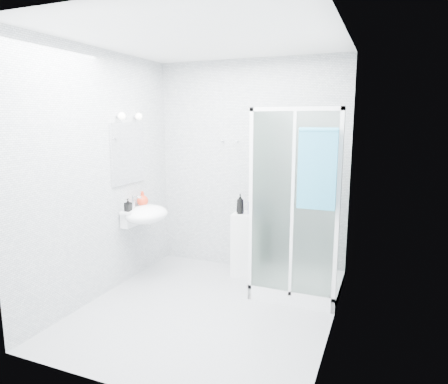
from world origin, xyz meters
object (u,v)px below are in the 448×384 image
at_px(wall_basin, 145,215).
at_px(hand_towel, 317,167).
at_px(shampoo_bottle_b, 253,205).
at_px(soap_dispenser_orange, 143,198).
at_px(shampoo_bottle_a, 240,204).
at_px(shower_enclosure, 291,253).
at_px(soap_dispenser_black, 128,205).
at_px(storage_cabinet, 246,244).

distance_m(wall_basin, hand_towel, 2.07).
relative_size(shampoo_bottle_b, soap_dispenser_orange, 1.20).
xyz_separation_m(shampoo_bottle_a, shampoo_bottle_b, (0.13, 0.07, -0.01)).
distance_m(shower_enclosure, wall_basin, 1.72).
bearing_deg(hand_towel, shampoo_bottle_b, 140.16).
bearing_deg(soap_dispenser_orange, shampoo_bottle_a, 20.78).
bearing_deg(wall_basin, shampoo_bottle_a, 30.04).
relative_size(wall_basin, hand_towel, 0.73).
xyz_separation_m(shampoo_bottle_b, soap_dispenser_black, (-1.21, -0.80, 0.06)).
bearing_deg(storage_cabinet, soap_dispenser_orange, -163.73).
bearing_deg(wall_basin, shampoo_bottle_b, 29.80).
height_order(shower_enclosure, shampoo_bottle_a, shower_enclosure).
height_order(storage_cabinet, soap_dispenser_black, soap_dispenser_black).
bearing_deg(storage_cabinet, soap_dispenser_black, -151.14).
bearing_deg(shower_enclosure, shampoo_bottle_b, 149.98).
height_order(storage_cabinet, soap_dispenser_orange, soap_dispenser_orange).
relative_size(shower_enclosure, hand_towel, 2.62).
bearing_deg(storage_cabinet, shampoo_bottle_a, -155.02).
xyz_separation_m(wall_basin, soap_dispenser_orange, (-0.12, 0.15, 0.15)).
relative_size(shampoo_bottle_b, soap_dispenser_black, 1.45).
height_order(wall_basin, soap_dispenser_orange, soap_dispenser_orange).
bearing_deg(shampoo_bottle_a, wall_basin, -149.96).
bearing_deg(soap_dispenser_black, shampoo_bottle_a, 34.20).
bearing_deg(shampoo_bottle_b, shower_enclosure, -30.02).
bearing_deg(shampoo_bottle_a, soap_dispenser_orange, -159.22).
bearing_deg(wall_basin, shower_enclosure, 10.81).
relative_size(wall_basin, shampoo_bottle_a, 2.33).
bearing_deg(shampoo_bottle_a, hand_towel, -33.03).
relative_size(storage_cabinet, shampoo_bottle_b, 3.66).
relative_size(wall_basin, soap_dispenser_black, 3.84).
bearing_deg(hand_towel, shower_enclosure, 127.86).
xyz_separation_m(storage_cabinet, soap_dispenser_black, (-1.15, -0.77, 0.55)).
bearing_deg(hand_towel, soap_dispenser_orange, 173.69).
relative_size(wall_basin, shampoo_bottle_b, 2.65).
bearing_deg(hand_towel, soap_dispenser_black, -177.64).
relative_size(shampoo_bottle_a, soap_dispenser_black, 1.65).
bearing_deg(shampoo_bottle_a, storage_cabinet, 30.07).
xyz_separation_m(shower_enclosure, shampoo_bottle_a, (-0.68, 0.25, 0.45)).
bearing_deg(soap_dispenser_black, wall_basin, 58.09).
height_order(hand_towel, soap_dispenser_orange, hand_towel).
bearing_deg(hand_towel, shampoo_bottle_a, 146.97).
bearing_deg(wall_basin, soap_dispenser_black, -121.91).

